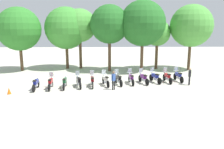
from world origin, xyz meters
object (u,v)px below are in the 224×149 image
(motorcycle_6, at_px, (118,79))
(person_1, at_px, (113,79))
(tree_3, at_px, (109,24))
(motorcycle_7, at_px, (131,79))
(motorcycle_11, at_px, (178,76))
(motorcycle_2, at_px, (65,82))
(person_0, at_px, (190,75))
(tree_0, at_px, (19,29))
(tree_4, at_px, (143,23))
(tree_2, at_px, (80,26))
(motorcycle_8, at_px, (143,78))
(tree_5, at_px, (157,33))
(motorcycle_4, at_px, (92,81))
(motorcycle_9, at_px, (155,77))
(tree_6, at_px, (191,26))
(motorcycle_10, at_px, (167,77))
(tree_1, at_px, (66,28))
(motorcycle_3, at_px, (79,81))
(motorcycle_0, at_px, (36,84))
(traffic_cone, at_px, (9,91))
(motorcycle_5, at_px, (106,80))
(motorcycle_1, at_px, (51,83))

(motorcycle_6, relative_size, person_1, 1.32)
(person_1, xyz_separation_m, tree_3, (-0.16, 8.47, 4.61))
(motorcycle_7, relative_size, motorcycle_11, 1.00)
(motorcycle_2, bearing_deg, person_0, -89.33)
(tree_0, distance_m, tree_4, 14.60)
(motorcycle_7, height_order, tree_2, tree_2)
(motorcycle_7, height_order, motorcycle_8, same)
(motorcycle_6, xyz_separation_m, tree_2, (-4.37, 8.76, 4.90))
(tree_5, bearing_deg, tree_3, -166.75)
(motorcycle_8, distance_m, tree_3, 8.64)
(motorcycle_2, relative_size, motorcycle_4, 1.00)
(motorcycle_9, xyz_separation_m, tree_3, (-4.27, 5.94, 5.04))
(tree_2, bearing_deg, person_0, -40.06)
(tree_6, bearing_deg, motorcycle_10, -124.51)
(motorcycle_4, distance_m, motorcycle_10, 7.31)
(motorcycle_4, height_order, tree_1, tree_1)
(motorcycle_3, relative_size, tree_5, 0.35)
(tree_1, height_order, tree_3, tree_3)
(motorcycle_4, bearing_deg, tree_6, -61.21)
(motorcycle_10, relative_size, tree_0, 0.29)
(motorcycle_11, relative_size, tree_1, 0.28)
(tree_1, bearing_deg, motorcycle_9, -39.13)
(motorcycle_11, xyz_separation_m, tree_4, (-2.85, 5.02, 5.15))
(motorcycle_3, xyz_separation_m, motorcycle_4, (1.20, 0.16, 0.00))
(person_0, bearing_deg, tree_1, -179.60)
(motorcycle_10, distance_m, motorcycle_11, 1.26)
(motorcycle_9, height_order, tree_6, tree_6)
(motorcycle_0, bearing_deg, motorcycle_9, -81.15)
(motorcycle_3, xyz_separation_m, tree_5, (8.91, 8.86, 3.99))
(motorcycle_6, bearing_deg, traffic_cone, 93.39)
(motorcycle_0, relative_size, motorcycle_7, 1.00)
(motorcycle_4, height_order, person_1, person_1)
(tree_3, bearing_deg, motorcycle_10, -47.16)
(motorcycle_6, xyz_separation_m, tree_5, (5.32, 8.11, 3.99))
(motorcycle_5, bearing_deg, tree_5, -53.27)
(person_0, bearing_deg, motorcycle_8, -154.81)
(motorcycle_11, distance_m, tree_6, 8.41)
(motorcycle_5, relative_size, person_1, 1.31)
(motorcycle_0, distance_m, tree_1, 11.12)
(motorcycle_7, distance_m, motorcycle_8, 1.20)
(tree_3, bearing_deg, person_0, -44.60)
(motorcycle_3, bearing_deg, traffic_cone, 95.14)
(motorcycle_0, relative_size, tree_1, 0.28)
(motorcycle_3, xyz_separation_m, person_1, (3.07, -1.03, 0.43))
(motorcycle_1, xyz_separation_m, motorcycle_4, (3.59, 0.60, 0.00))
(person_0, xyz_separation_m, tree_1, (-12.59, 9.02, 4.14))
(tree_2, bearing_deg, motorcycle_4, -78.00)
(motorcycle_0, relative_size, motorcycle_10, 1.00)
(motorcycle_9, xyz_separation_m, traffic_cone, (-12.51, -3.53, -0.24))
(person_1, bearing_deg, motorcycle_1, 52.44)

